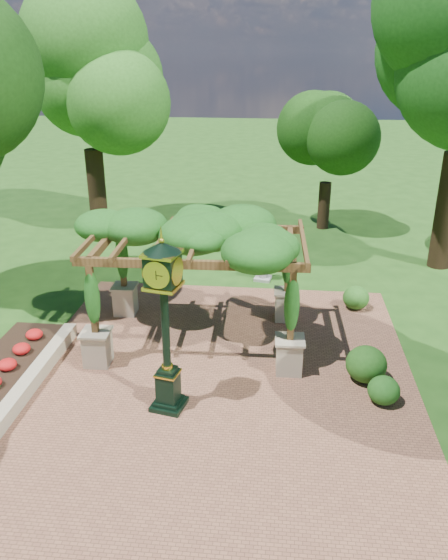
# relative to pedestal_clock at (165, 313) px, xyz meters

# --- Properties ---
(ground) EXTENTS (120.00, 120.00, 0.00)m
(ground) POSITION_rel_pedestal_clock_xyz_m (1.02, 0.20, -2.51)
(ground) COLOR #1E4714
(ground) RESTS_ON ground
(brick_plaza) EXTENTS (10.00, 12.00, 0.04)m
(brick_plaza) POSITION_rel_pedestal_clock_xyz_m (1.02, 1.20, -2.49)
(brick_plaza) COLOR brown
(brick_plaza) RESTS_ON ground
(border_wall) EXTENTS (0.35, 5.00, 0.40)m
(border_wall) POSITION_rel_pedestal_clock_xyz_m (-3.58, 0.70, -2.31)
(border_wall) COLOR #C6B793
(border_wall) RESTS_ON ground
(flower_bed) EXTENTS (1.50, 5.00, 0.36)m
(flower_bed) POSITION_rel_pedestal_clock_xyz_m (-4.48, 0.70, -2.33)
(flower_bed) COLOR red
(flower_bed) RESTS_ON ground
(pedestal_clock) EXTENTS (0.98, 0.98, 4.19)m
(pedestal_clock) POSITION_rel_pedestal_clock_xyz_m (0.00, 0.00, 0.00)
(pedestal_clock) COLOR black
(pedestal_clock) RESTS_ON brick_plaza
(pergola) EXTENTS (5.99, 3.86, 3.71)m
(pergola) POSITION_rel_pedestal_clock_xyz_m (0.23, 3.31, 0.53)
(pergola) COLOR #BBAC8B
(pergola) RESTS_ON brick_plaza
(sundial) EXTENTS (0.67, 0.67, 1.05)m
(sundial) POSITION_rel_pedestal_clock_xyz_m (1.90, 8.08, -2.05)
(sundial) COLOR #9A9B92
(sundial) RESTS_ON ground
(shrub_front) EXTENTS (0.91, 0.91, 0.69)m
(shrub_front) POSITION_rel_pedestal_clock_xyz_m (5.04, 0.69, -2.13)
(shrub_front) COLOR #1D5017
(shrub_front) RESTS_ON brick_plaza
(shrub_mid) EXTENTS (1.29, 1.29, 0.93)m
(shrub_mid) POSITION_rel_pedestal_clock_xyz_m (4.75, 1.63, -2.01)
(shrub_mid) COLOR #1F4D15
(shrub_mid) RESTS_ON brick_plaza
(shrub_back) EXTENTS (1.02, 1.02, 0.76)m
(shrub_back) POSITION_rel_pedestal_clock_xyz_m (4.99, 5.88, -2.09)
(shrub_back) COLOR #265C1A
(shrub_back) RESTS_ON brick_plaza
(tree_west_far) EXTENTS (4.93, 4.93, 9.83)m
(tree_west_far) POSITION_rel_pedestal_clock_xyz_m (-5.85, 13.05, 4.23)
(tree_west_far) COLOR black
(tree_west_far) RESTS_ON ground
(tree_north) EXTENTS (2.99, 2.99, 5.65)m
(tree_north) POSITION_rel_pedestal_clock_xyz_m (4.48, 14.79, 1.35)
(tree_north) COLOR black
(tree_north) RESTS_ON ground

